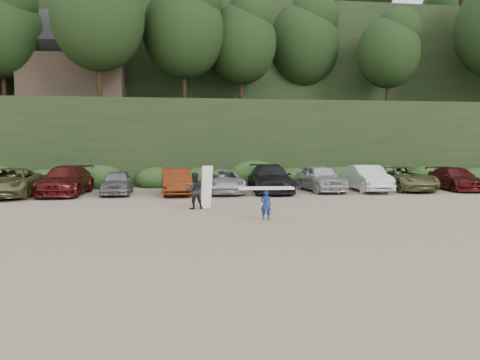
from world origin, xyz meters
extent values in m
plane|color=tan|center=(0.00, 0.00, 0.00)|extent=(120.00, 120.00, 0.00)
cube|color=black|center=(0.00, 22.00, 3.00)|extent=(80.00, 14.00, 6.00)
cube|color=black|center=(0.00, 40.00, 8.00)|extent=(90.00, 30.00, 16.00)
ellipsoid|color=black|center=(0.00, 22.00, 11.00)|extent=(66.00, 12.00, 10.00)
cube|color=#2B491E|center=(-0.55, 14.50, 0.60)|extent=(46.20, 2.00, 1.20)
cube|color=brown|center=(-12.00, 24.00, 8.00)|extent=(8.00, 6.00, 4.00)
imported|color=brown|center=(-12.81, 9.70, 0.78)|extent=(2.95, 5.77, 1.56)
imported|color=#551314|center=(-10.03, 10.39, 0.81)|extent=(2.50, 5.69, 1.63)
imported|color=gray|center=(-7.18, 10.14, 0.70)|extent=(1.76, 4.15, 1.40)
imported|color=maroon|center=(-3.85, 9.64, 0.74)|extent=(1.81, 4.55, 1.47)
imported|color=silver|center=(-1.13, 10.01, 0.69)|extent=(2.30, 4.95, 1.37)
imported|color=black|center=(1.72, 10.19, 0.82)|extent=(2.62, 5.77, 1.64)
imported|color=#BCBCC1|center=(4.86, 10.31, 0.82)|extent=(2.28, 4.93, 1.64)
imported|color=white|center=(7.69, 9.94, 0.80)|extent=(1.99, 4.93, 1.59)
imported|color=#64693C|center=(10.15, 10.27, 0.74)|extent=(2.87, 5.52, 1.49)
imported|color=#4C1113|center=(13.53, 10.04, 0.71)|extent=(2.37, 5.02, 1.42)
imported|color=navy|center=(-0.50, 0.11, 0.57)|extent=(0.46, 0.34, 1.14)
cube|color=white|center=(-0.50, 0.11, 1.20)|extent=(2.10, 0.66, 0.08)
imported|color=black|center=(-3.06, 3.51, 0.81)|extent=(0.89, 0.76, 1.62)
cube|color=white|center=(-2.51, 3.62, 0.95)|extent=(0.60, 0.51, 1.90)
camera|label=1|loc=(-3.87, -17.09, 2.82)|focal=35.00mm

